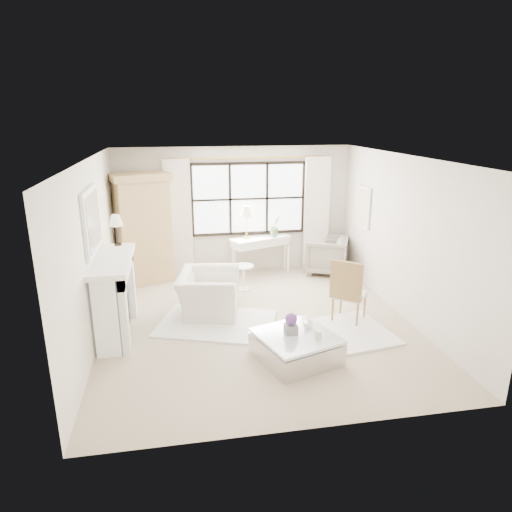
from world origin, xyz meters
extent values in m
plane|color=tan|center=(0.00, 0.00, 0.00)|extent=(5.50, 5.50, 0.00)
plane|color=white|center=(0.00, 0.00, 2.70)|extent=(5.50, 5.50, 0.00)
plane|color=beige|center=(0.00, 2.75, 1.35)|extent=(5.00, 0.00, 5.00)
plane|color=beige|center=(0.00, -2.75, 1.35)|extent=(5.00, 0.00, 5.00)
plane|color=white|center=(-2.50, 0.00, 1.35)|extent=(0.00, 5.50, 5.50)
plane|color=beige|center=(2.50, 0.00, 1.35)|extent=(0.00, 5.50, 5.50)
cube|color=white|center=(0.30, 2.73, 1.60)|extent=(2.40, 0.02, 1.50)
cylinder|color=#AC823B|center=(0.30, 2.67, 2.47)|extent=(3.30, 0.04, 0.04)
cube|color=silver|center=(-1.20, 2.65, 1.24)|extent=(0.55, 0.10, 2.47)
cube|color=white|center=(1.80, 2.65, 1.24)|extent=(0.55, 0.10, 2.47)
cube|color=white|center=(-2.29, 0.00, 0.59)|extent=(0.34, 1.50, 1.18)
cube|color=silver|center=(-2.12, 0.00, 0.53)|extent=(0.03, 1.22, 0.97)
cube|color=black|center=(-2.11, 0.00, 0.32)|extent=(0.06, 0.52, 0.50)
cube|color=white|center=(-2.25, 0.00, 1.22)|extent=(0.58, 1.66, 0.08)
cube|color=white|center=(-2.47, 0.00, 1.84)|extent=(0.05, 1.15, 0.95)
cube|color=silver|center=(-2.44, 0.00, 1.84)|extent=(0.02, 1.00, 0.80)
cube|color=white|center=(2.47, 1.70, 1.55)|extent=(0.04, 0.62, 0.82)
cube|color=beige|center=(2.45, 1.70, 1.55)|extent=(0.01, 0.52, 0.72)
cylinder|color=black|center=(-2.22, 0.71, 1.27)|extent=(0.12, 0.12, 0.03)
cylinder|color=black|center=(-2.22, 0.71, 1.44)|extent=(0.03, 0.03, 0.30)
cone|color=beige|center=(-2.22, 0.71, 1.68)|extent=(0.22, 0.22, 0.18)
cube|color=tan|center=(-1.91, 2.38, 1.05)|extent=(1.14, 0.89, 2.10)
cube|color=tan|center=(-1.91, 2.38, 2.17)|extent=(1.29, 1.03, 0.14)
cube|color=white|center=(0.52, 2.51, 0.68)|extent=(1.30, 0.82, 0.14)
cube|color=white|center=(0.52, 2.51, 0.77)|extent=(1.38, 0.88, 0.06)
cylinder|color=#B48D3E|center=(0.21, 2.50, 0.82)|extent=(0.14, 0.14, 0.03)
cylinder|color=#B48D3E|center=(0.21, 2.50, 1.06)|extent=(0.02, 0.02, 0.46)
cone|color=#FBF0CD|center=(0.21, 2.50, 1.38)|extent=(0.28, 0.28, 0.22)
imported|color=#59734D|center=(0.84, 2.50, 1.03)|extent=(0.31, 0.30, 0.45)
cylinder|color=white|center=(0.00, 1.53, 0.01)|extent=(0.26, 0.26, 0.03)
cylinder|color=white|center=(0.00, 1.53, 0.25)|extent=(0.06, 0.06, 0.44)
cylinder|color=silver|center=(0.00, 1.53, 0.49)|extent=(0.40, 0.40, 0.03)
cube|color=white|center=(-0.68, 0.07, 0.02)|extent=(2.18, 1.85, 0.03)
cube|color=white|center=(1.12, -0.66, 0.02)|extent=(1.88, 1.53, 0.03)
imported|color=beige|center=(-0.77, 0.55, 0.37)|extent=(1.20, 1.31, 0.74)
imported|color=gray|center=(1.94, 2.25, 0.39)|extent=(1.14, 1.13, 0.79)
cube|color=silver|center=(1.52, -0.17, 0.46)|extent=(0.66, 0.66, 0.07)
cube|color=olive|center=(1.37, -0.35, 0.78)|extent=(0.40, 0.35, 0.60)
cube|color=silver|center=(0.32, -1.25, 0.16)|extent=(1.26, 1.26, 0.32)
cube|color=silver|center=(0.32, -1.25, 0.36)|extent=(1.26, 1.26, 0.04)
cube|color=slate|center=(0.25, -1.20, 0.45)|extent=(0.18, 0.18, 0.13)
sphere|color=#5C317B|center=(0.25, -1.20, 0.60)|extent=(0.17, 0.17, 0.17)
cylinder|color=beige|center=(0.59, -1.42, 0.44)|extent=(0.10, 0.10, 0.12)
imported|color=white|center=(0.54, -1.08, 0.46)|extent=(0.17, 0.17, 0.15)
camera|label=1|loc=(-1.25, -6.82, 3.31)|focal=32.00mm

